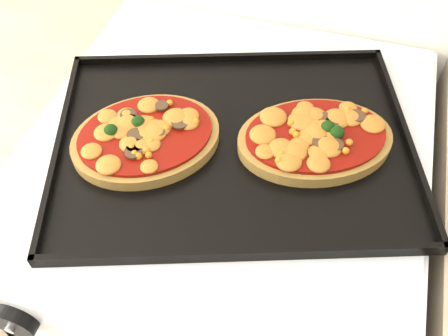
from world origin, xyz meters
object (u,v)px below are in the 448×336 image
(pizza_left, at_px, (146,137))
(pizza_right, at_px, (315,138))
(baking_tray, at_px, (234,141))
(stove, at_px, (227,273))

(pizza_left, xyz_separation_m, pizza_right, (0.23, 0.07, 0.00))
(baking_tray, bearing_deg, pizza_left, 179.52)
(pizza_left, distance_m, pizza_right, 0.24)
(stove, relative_size, pizza_left, 4.25)
(pizza_left, height_order, pizza_right, pizza_right)
(pizza_right, bearing_deg, baking_tray, -166.55)
(pizza_right, bearing_deg, pizza_left, -164.23)
(stove, relative_size, baking_tray, 1.78)
(baking_tray, xyz_separation_m, pizza_left, (-0.12, -0.04, 0.01))
(stove, bearing_deg, baking_tray, -56.28)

